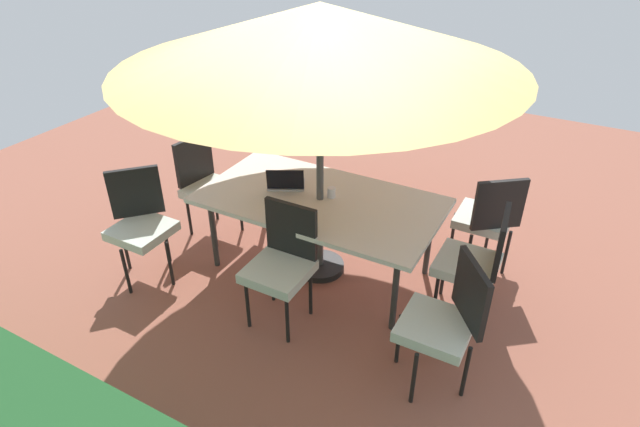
# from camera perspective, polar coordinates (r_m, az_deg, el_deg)

# --- Properties ---
(ground_plane) EXTENTS (10.00, 10.00, 0.02)m
(ground_plane) POSITION_cam_1_polar(r_m,az_deg,el_deg) (4.88, -0.00, -6.07)
(ground_plane) COLOR #935442
(dining_table) EXTENTS (2.03, 1.11, 0.74)m
(dining_table) POSITION_cam_1_polar(r_m,az_deg,el_deg) (4.48, -0.00, 1.11)
(dining_table) COLOR silver
(dining_table) RESTS_ON ground_plane
(patio_umbrella) EXTENTS (3.04, 3.04, 2.31)m
(patio_umbrella) POSITION_cam_1_polar(r_m,az_deg,el_deg) (3.96, -0.00, 18.60)
(patio_umbrella) COLOR #4C4C4C
(patio_umbrella) RESTS_ON ground_plane
(chair_northeast) EXTENTS (0.59, 0.59, 0.98)m
(chair_northeast) POSITION_cam_1_polar(r_m,az_deg,el_deg) (4.77, -18.86, -0.75)
(chair_northeast) COLOR silver
(chair_northeast) RESTS_ON ground_plane
(chair_east) EXTENTS (0.49, 0.48, 0.98)m
(chair_east) POSITION_cam_1_polar(r_m,az_deg,el_deg) (5.23, -12.13, 3.32)
(chair_east) COLOR silver
(chair_east) RESTS_ON ground_plane
(chair_southwest) EXTENTS (0.58, 0.58, 0.98)m
(chair_southwest) POSITION_cam_1_polar(r_m,az_deg,el_deg) (4.80, 17.68, -0.28)
(chair_southwest) COLOR silver
(chair_southwest) RESTS_ON ground_plane
(chair_northwest) EXTENTS (0.58, 0.58, 0.98)m
(chair_northwest) POSITION_cam_1_polar(r_m,az_deg,el_deg) (3.65, 13.41, -11.02)
(chair_northwest) COLOR silver
(chair_northwest) RESTS_ON ground_plane
(chair_west) EXTENTS (0.48, 0.47, 0.98)m
(chair_west) POSITION_cam_1_polar(r_m,az_deg,el_deg) (4.23, 16.55, -4.80)
(chair_west) COLOR silver
(chair_west) RESTS_ON ground_plane
(chair_north) EXTENTS (0.46, 0.46, 0.98)m
(chair_north) POSITION_cam_1_polar(r_m,az_deg,el_deg) (4.06, -4.12, -5.09)
(chair_north) COLOR silver
(chair_north) RESTS_ON ground_plane
(laptop) EXTENTS (0.40, 0.37, 0.21)m
(laptop) POSITION_cam_1_polar(r_m,az_deg,el_deg) (4.61, -3.70, 3.33)
(laptop) COLOR #B7B7BC
(laptop) RESTS_ON dining_table
(cup) EXTENTS (0.07, 0.07, 0.09)m
(cup) POSITION_cam_1_polar(r_m,az_deg,el_deg) (4.46, 1.25, 2.30)
(cup) COLOR white
(cup) RESTS_ON dining_table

